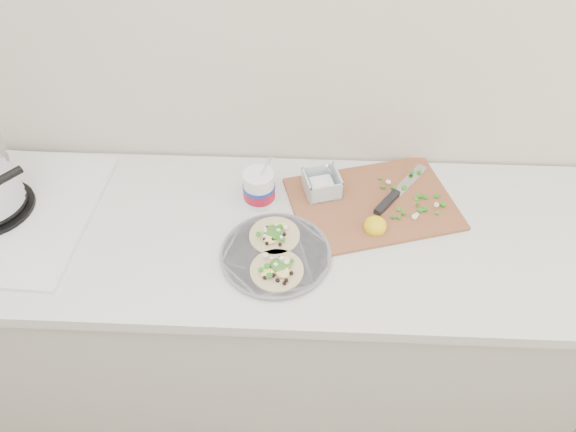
{
  "coord_description": "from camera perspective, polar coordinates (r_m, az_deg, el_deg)",
  "views": [
    {
      "loc": [
        0.26,
        0.41,
        2.02
      ],
      "look_at": [
        0.22,
        1.41,
        0.96
      ],
      "focal_mm": 32.0,
      "sensor_mm": 36.0,
      "label": 1
    }
  ],
  "objects": [
    {
      "name": "cutboard",
      "position": [
        1.59,
        8.93,
        1.93
      ],
      "size": [
        0.56,
        0.46,
        0.08
      ],
      "rotation": [
        0.0,
        0.0,
        0.28
      ],
      "color": "brown",
      "rests_on": "counter"
    },
    {
      "name": "taco_plate",
      "position": [
        1.43,
        -1.38,
        -4.04
      ],
      "size": [
        0.31,
        0.31,
        0.04
      ],
      "rotation": [
        0.0,
        0.0,
        -0.16
      ],
      "color": "slate",
      "rests_on": "counter"
    },
    {
      "name": "counter",
      "position": [
        1.89,
        -6.75,
        -10.19
      ],
      "size": [
        2.44,
        0.66,
        0.9
      ],
      "color": "beige",
      "rests_on": "ground"
    },
    {
      "name": "tub",
      "position": [
        1.54,
        -3.16,
        3.31
      ],
      "size": [
        0.1,
        0.1,
        0.22
      ],
      "rotation": [
        0.0,
        0.0,
        -0.32
      ],
      "color": "white",
      "rests_on": "counter"
    }
  ]
}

